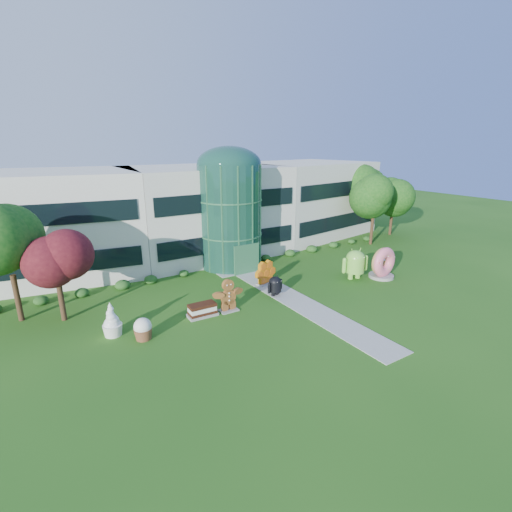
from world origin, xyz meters
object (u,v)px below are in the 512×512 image
android_black (275,285)px  gingerbread (228,295)px  donut (383,262)px  android_green (355,262)px

android_black → gingerbread: bearing=174.5°
android_black → gingerbread: gingerbread is taller
android_black → donut: (10.54, -1.72, 0.51)m
android_green → gingerbread: 12.75m
android_green → donut: (2.26, -1.14, -0.10)m
gingerbread → android_black: bearing=6.3°
android_green → gingerbread: android_green is taller
android_black → donut: bearing=-21.2°
android_green → gingerbread: (-12.75, 0.08, -0.31)m
android_green → donut: bearing=-15.0°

